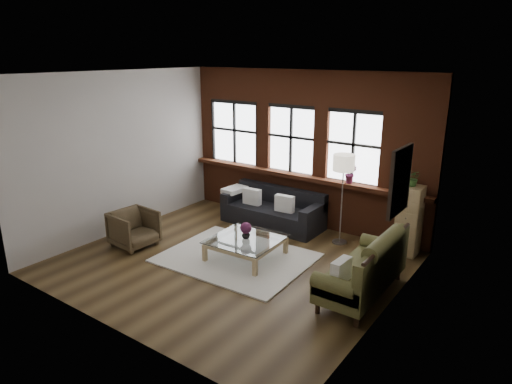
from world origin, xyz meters
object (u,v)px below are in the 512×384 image
Objects in this scene: dark_sofa at (273,208)px; drawer_chest at (409,221)px; floor_lamp at (342,196)px; coffee_table at (246,248)px; vase at (246,234)px; vintage_settee at (363,264)px; armchair at (134,229)px.

drawer_chest reaches higher than dark_sofa.
floor_lamp is at bearing -167.90° from drawer_chest.
coffee_table is at bearing -72.42° from dark_sofa.
coffee_table is 0.27m from vase.
floor_lamp is at bearing 124.66° from vintage_settee.
armchair is 3.96m from floor_lamp.
coffee_table is 0.61× the size of floor_lamp.
floor_lamp reaches higher than vintage_settee.
floor_lamp is (-1.20, -0.26, 0.30)m from drawer_chest.
armchair is at bearing -169.88° from vintage_settee.
vase is at bearing 116.57° from coffee_table.
armchair is 0.59× the size of drawer_chest.
drawer_chest is (0.08, 1.89, 0.13)m from vintage_settee.
vase is at bearing -64.95° from armchair.
coffee_table is at bearing -140.59° from drawer_chest.
drawer_chest is (2.26, 1.86, 0.18)m from vase.
floor_lamp is at bearing -48.38° from armchair.
armchair is at bearing -122.34° from dark_sofa.
floor_lamp is (1.06, 1.60, 0.49)m from vase.
coffee_table is at bearing -63.43° from vase.
vintage_settee reaches higher than vase.
dark_sofa is 1.13× the size of vintage_settee.
dark_sofa is 3.17m from vintage_settee.
vintage_settee is 2.21m from coffee_table.
armchair is 2.19m from coffee_table.
drawer_chest reaches higher than coffee_table.
floor_lamp is (1.06, 1.60, 0.76)m from coffee_table.
vase is (0.52, -1.63, 0.07)m from dark_sofa.
dark_sofa is at bearing -175.32° from drawer_chest.
vase is 0.12× the size of drawer_chest.
vintage_settee reaches higher than dark_sofa.
coffee_table is 7.38× the size of vase.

